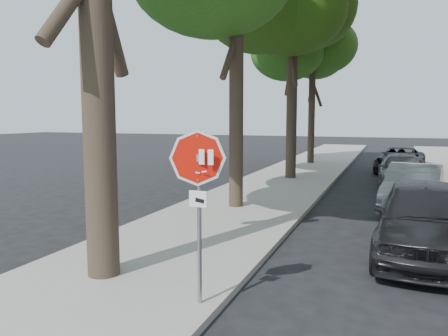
% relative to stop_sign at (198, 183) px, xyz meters
% --- Properties ---
extents(ground, '(120.00, 120.00, 0.00)m').
position_rel_stop_sign_xyz_m(ground, '(0.70, 0.03, -1.95)').
color(ground, black).
rests_on(ground, ground).
extents(sidewalk_left, '(4.00, 55.00, 0.12)m').
position_rel_stop_sign_xyz_m(sidewalk_left, '(-1.80, 12.03, -1.89)').
color(sidewalk_left, gray).
rests_on(sidewalk_left, ground).
extents(curb_left, '(0.12, 55.00, 0.13)m').
position_rel_stop_sign_xyz_m(curb_left, '(0.25, 12.03, -1.88)').
color(curb_left, '#9E9384').
rests_on(curb_left, ground).
extents(stop_sign, '(0.76, 0.34, 2.61)m').
position_rel_stop_sign_xyz_m(stop_sign, '(0.00, 0.00, 0.00)').
color(stop_sign, gray).
rests_on(stop_sign, sidewalk_left).
extents(tree_mid_b, '(5.88, 5.46, 10.36)m').
position_rel_stop_sign_xyz_m(tree_mid_b, '(-1.72, 14.15, 6.05)').
color(tree_mid_b, black).
rests_on(tree_mid_b, sidewalk_left).
extents(tree_far, '(5.29, 4.91, 9.33)m').
position_rel_stop_sign_xyz_m(tree_far, '(-2.02, 21.14, 5.26)').
color(tree_far, black).
rests_on(tree_far, sidewalk_left).
extents(car_a, '(2.07, 4.80, 1.62)m').
position_rel_stop_sign_xyz_m(car_a, '(3.30, 4.09, -1.14)').
color(car_a, black).
rests_on(car_a, ground).
extents(car_b, '(2.07, 4.51, 1.43)m').
position_rel_stop_sign_xyz_m(car_b, '(3.30, 8.93, -1.23)').
color(car_b, gray).
rests_on(car_b, ground).
extents(car_c, '(1.98, 4.63, 1.33)m').
position_rel_stop_sign_xyz_m(car_c, '(3.05, 13.70, -1.28)').
color(car_c, '#414145').
rests_on(car_c, ground).
extents(car_d, '(2.72, 4.97, 1.32)m').
position_rel_stop_sign_xyz_m(car_d, '(3.07, 18.66, -1.29)').
color(car_d, black).
rests_on(car_d, ground).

